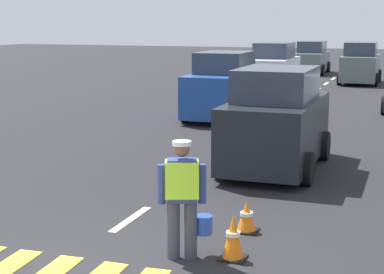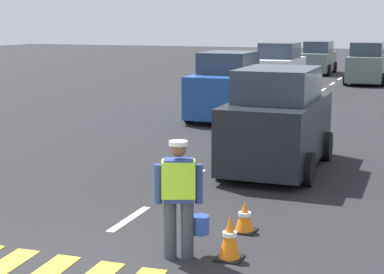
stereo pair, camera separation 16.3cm
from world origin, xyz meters
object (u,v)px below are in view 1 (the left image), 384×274
object	(u,v)px
traffic_cone_far	(247,216)
car_outgoing_far	(360,64)
traffic_cone_near	(233,237)
car_oncoming_second	(274,69)
car_oncoming_third	(311,58)
car_oncoming_lead	(224,88)
car_outgoing_ahead	(276,122)
road_worker	(184,194)

from	to	relation	value
traffic_cone_far	car_outgoing_far	world-z (taller)	car_outgoing_far
traffic_cone_near	traffic_cone_far	distance (m)	1.18
traffic_cone_near	car_oncoming_second	distance (m)	20.57
car_oncoming_second	car_oncoming_third	world-z (taller)	car_oncoming_second
car_oncoming_lead	car_outgoing_ahead	distance (m)	7.25
car_outgoing_far	car_oncoming_second	bearing A→B (deg)	-121.44
traffic_cone_near	car_oncoming_second	bearing A→B (deg)	100.79
car_oncoming_second	traffic_cone_far	bearing A→B (deg)	-78.90
traffic_cone_near	car_oncoming_lead	bearing A→B (deg)	107.40
road_worker	car_oncoming_second	xyz separation A→B (m)	(-3.19, 20.39, 0.13)
traffic_cone_near	car_oncoming_third	bearing A→B (deg)	97.03
road_worker	car_outgoing_far	size ratio (longest dim) A/B	0.43
traffic_cone_near	car_outgoing_ahead	xyz separation A→B (m)	(-0.59, 5.52, 0.73)
car_oncoming_lead	car_outgoing_far	distance (m)	14.12
road_worker	traffic_cone_far	world-z (taller)	road_worker
car_outgoing_far	traffic_cone_far	bearing A→B (deg)	-89.22
car_oncoming_second	car_outgoing_ahead	distance (m)	15.03
traffic_cone_near	car_outgoing_far	distance (m)	25.77
car_outgoing_far	car_outgoing_ahead	bearing A→B (deg)	-90.39
traffic_cone_far	traffic_cone_near	bearing A→B (deg)	-84.41
car_oncoming_lead	car_oncoming_third	xyz separation A→B (m)	(-0.09, 19.23, -0.11)
traffic_cone_far	car_outgoing_ahead	distance (m)	4.44
road_worker	car_oncoming_lead	xyz separation A→B (m)	(-3.11, 12.22, 0.11)
traffic_cone_near	traffic_cone_far	xyz separation A→B (m)	(-0.12, 1.18, -0.07)
traffic_cone_near	car_outgoing_ahead	world-z (taller)	car_outgoing_ahead
traffic_cone_near	car_outgoing_ahead	bearing A→B (deg)	96.05
road_worker	car_oncoming_second	bearing A→B (deg)	98.89
car_outgoing_far	traffic_cone_near	bearing A→B (deg)	-89.00
traffic_cone_far	car_outgoing_ahead	xyz separation A→B (m)	(-0.47, 4.35, 0.81)
car_oncoming_lead	car_oncoming_third	world-z (taller)	car_oncoming_lead
car_oncoming_second	car_oncoming_lead	size ratio (longest dim) A/B	1.03
road_worker	car_outgoing_ahead	bearing A→B (deg)	89.25
car_outgoing_far	car_oncoming_third	distance (m)	6.48
traffic_cone_far	car_oncoming_lead	xyz separation A→B (m)	(-3.65, 10.86, 0.80)
traffic_cone_near	car_oncoming_third	distance (m)	31.51
car_oncoming_second	car_outgoing_ahead	xyz separation A→B (m)	(3.26, -14.68, -0.01)
car_oncoming_third	car_outgoing_far	bearing A→B (deg)	-58.24
car_outgoing_far	car_oncoming_lead	bearing A→B (deg)	-103.60
road_worker	car_outgoing_ahead	distance (m)	5.71
road_worker	traffic_cone_near	xyz separation A→B (m)	(0.66, 0.19, -0.61)
car_outgoing_ahead	car_oncoming_third	xyz separation A→B (m)	(-3.27, 25.75, -0.12)
car_outgoing_far	car_oncoming_third	bearing A→B (deg)	121.76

